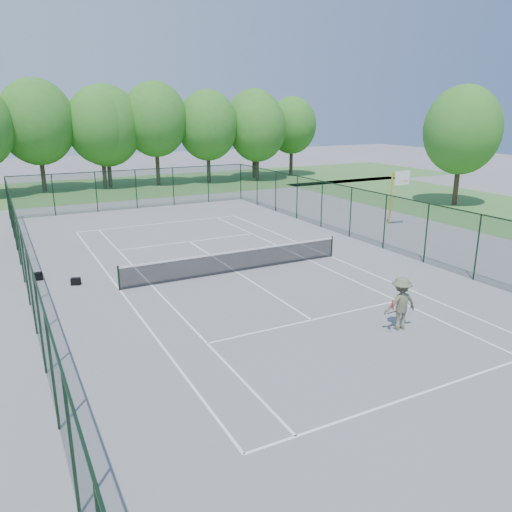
# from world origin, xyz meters

# --- Properties ---
(ground) EXTENTS (140.00, 140.00, 0.00)m
(ground) POSITION_xyz_m (0.00, 0.00, 0.00)
(ground) COLOR gray
(ground) RESTS_ON ground
(grass_far) EXTENTS (80.00, 16.00, 0.01)m
(grass_far) POSITION_xyz_m (0.00, 30.00, 0.01)
(grass_far) COLOR #4C803A
(grass_far) RESTS_ON ground
(grass_side) EXTENTS (14.00, 40.00, 0.01)m
(grass_side) POSITION_xyz_m (24.00, 4.00, 0.01)
(grass_side) COLOR #4C803A
(grass_side) RESTS_ON ground
(court_lines) EXTENTS (11.05, 23.85, 0.01)m
(court_lines) POSITION_xyz_m (0.00, 0.00, 0.00)
(court_lines) COLOR white
(court_lines) RESTS_ON ground
(tennis_net) EXTENTS (11.08, 0.08, 1.10)m
(tennis_net) POSITION_xyz_m (0.00, 0.00, 0.58)
(tennis_net) COLOR black
(tennis_net) RESTS_ON ground
(fence_enclosure) EXTENTS (18.05, 36.05, 3.02)m
(fence_enclosure) POSITION_xyz_m (0.00, 0.00, 1.56)
(fence_enclosure) COLOR #173421
(fence_enclosure) RESTS_ON ground
(tree_line_far) EXTENTS (39.40, 6.40, 9.70)m
(tree_line_far) POSITION_xyz_m (0.00, 30.00, 5.99)
(tree_line_far) COLOR #453223
(tree_line_far) RESTS_ON ground
(basketball_goal) EXTENTS (1.20, 1.43, 3.65)m
(basketball_goal) POSITION_xyz_m (13.58, 4.10, 2.57)
(basketball_goal) COLOR gold
(basketball_goal) RESTS_ON ground
(tree_side) EXTENTS (5.89, 5.89, 9.32)m
(tree_side) POSITION_xyz_m (23.18, 7.61, 5.88)
(tree_side) COLOR #453223
(tree_side) RESTS_ON ground
(sports_bag_a) EXTENTS (0.44, 0.27, 0.35)m
(sports_bag_a) POSITION_xyz_m (-8.47, 3.08, 0.17)
(sports_bag_a) COLOR black
(sports_bag_a) RESTS_ON ground
(sports_bag_b) EXTENTS (0.46, 0.37, 0.31)m
(sports_bag_b) POSITION_xyz_m (-7.03, 1.62, 0.15)
(sports_bag_b) COLOR black
(sports_bag_b) RESTS_ON ground
(tennis_player) EXTENTS (1.96, 0.94, 1.89)m
(tennis_player) POSITION_xyz_m (2.29, -8.42, 0.95)
(tennis_player) COLOR #606548
(tennis_player) RESTS_ON ground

